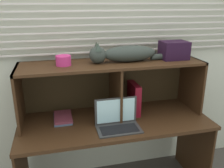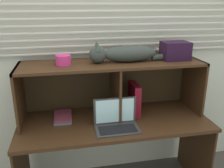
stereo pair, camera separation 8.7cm
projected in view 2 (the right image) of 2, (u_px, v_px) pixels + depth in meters
The scene contains 9 objects.
back_panel_with_blinds at pixel (107, 53), 2.30m from camera, with size 4.40×0.08×2.50m.
desk at pixel (114, 133), 2.16m from camera, with size 1.63×0.66×0.74m.
hutch_shelf_unit at pixel (112, 77), 2.15m from camera, with size 1.57×0.43×0.49m.
cat at pixel (124, 54), 2.06m from camera, with size 0.78×0.15×0.17m.
laptop at pixel (116, 121), 1.98m from camera, with size 0.35×0.20×0.24m.
binder_upright at pixel (134, 98), 2.21m from camera, with size 0.06×0.24×0.28m, color maroon.
book_stack at pixel (63, 117), 2.14m from camera, with size 0.15×0.25×0.04m.
small_basket at pixel (63, 60), 1.98m from camera, with size 0.12×0.12×0.08m, color #CC2F77.
storage_box at pixel (175, 51), 2.14m from camera, with size 0.23×0.18×0.16m, color black.
Camera 2 is at (-0.39, -1.69, 1.72)m, focal length 39.12 mm.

